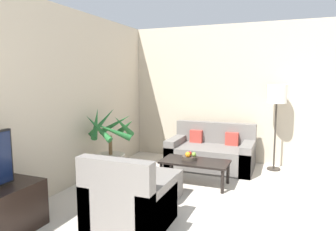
{
  "coord_description": "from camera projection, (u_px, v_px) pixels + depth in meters",
  "views": [
    {
      "loc": [
        -0.01,
        -0.24,
        1.68
      ],
      "look_at": [
        -1.93,
        4.68,
        1.0
      ],
      "focal_mm": 32.0,
      "sensor_mm": 36.0,
      "label": 1
    }
  ],
  "objects": [
    {
      "name": "orange_fruit",
      "position": [
        188.0,
        155.0,
        4.67
      ],
      "size": [
        0.08,
        0.08,
        0.08
      ],
      "color": "orange",
      "rests_on": "fruit_bowl"
    },
    {
      "name": "sofa_loveseat",
      "position": [
        211.0,
        153.0,
        5.58
      ],
      "size": [
        1.54,
        0.88,
        0.81
      ],
      "color": "slate",
      "rests_on": "ground_plane"
    },
    {
      "name": "apple_red",
      "position": [
        190.0,
        154.0,
        4.76
      ],
      "size": [
        0.07,
        0.07,
        0.07
      ],
      "color": "red",
      "rests_on": "fruit_bowl"
    },
    {
      "name": "armchair",
      "position": [
        129.0,
        203.0,
        3.35
      ],
      "size": [
        0.84,
        0.79,
        0.86
      ],
      "color": "slate",
      "rests_on": "ground_plane"
    },
    {
      "name": "wall_left",
      "position": [
        40.0,
        102.0,
        4.0
      ],
      "size": [
        0.06,
        7.3,
        2.7
      ],
      "color": "beige",
      "rests_on": "ground_plane"
    },
    {
      "name": "fruit_bowl",
      "position": [
        189.0,
        158.0,
        4.75
      ],
      "size": [
        0.25,
        0.25,
        0.06
      ],
      "color": "#42382D",
      "rests_on": "coffee_table"
    },
    {
      "name": "floor_lamp",
      "position": [
        277.0,
        98.0,
        5.3
      ],
      "size": [
        0.34,
        0.34,
        1.55
      ],
      "color": "#2D2823",
      "rests_on": "ground_plane"
    },
    {
      "name": "apple_green",
      "position": [
        194.0,
        154.0,
        4.71
      ],
      "size": [
        0.07,
        0.07,
        0.07
      ],
      "color": "olive",
      "rests_on": "fruit_bowl"
    },
    {
      "name": "potted_palm",
      "position": [
        111.0,
        154.0,
        4.9
      ],
      "size": [
        0.8,
        0.88,
        1.19
      ],
      "color": "#ADA393",
      "rests_on": "ground_plane"
    },
    {
      "name": "coffee_table",
      "position": [
        195.0,
        164.0,
        4.69
      ],
      "size": [
        1.05,
        0.53,
        0.38
      ],
      "color": "black",
      "rests_on": "ground_plane"
    },
    {
      "name": "ottoman",
      "position": [
        156.0,
        185.0,
        4.16
      ],
      "size": [
        0.61,
        0.53,
        0.37
      ],
      "color": "slate",
      "rests_on": "ground_plane"
    },
    {
      "name": "wall_back",
      "position": [
        285.0,
        95.0,
        5.56
      ],
      "size": [
        7.65,
        0.06,
        2.7
      ],
      "color": "beige",
      "rests_on": "ground_plane"
    }
  ]
}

